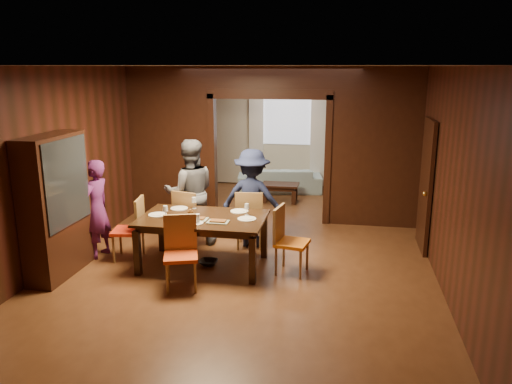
% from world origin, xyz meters
% --- Properties ---
extents(floor, '(9.00, 9.00, 0.00)m').
position_xyz_m(floor, '(0.00, 0.00, 0.00)').
color(floor, '#552E17').
rests_on(floor, ground).
extents(ceiling, '(5.50, 9.00, 0.02)m').
position_xyz_m(ceiling, '(0.00, 0.00, 2.90)').
color(ceiling, silver).
rests_on(ceiling, room_walls).
extents(room_walls, '(5.52, 9.01, 2.90)m').
position_xyz_m(room_walls, '(0.00, 1.89, 1.51)').
color(room_walls, black).
rests_on(room_walls, floor).
extents(person_purple, '(0.46, 0.62, 1.53)m').
position_xyz_m(person_purple, '(-2.32, -0.78, 0.77)').
color(person_purple, '#602161').
rests_on(person_purple, floor).
extents(person_grey, '(1.04, 0.93, 1.76)m').
position_xyz_m(person_grey, '(-1.07, 0.04, 0.88)').
color(person_grey, '#505057').
rests_on(person_grey, floor).
extents(person_navy, '(1.08, 0.68, 1.61)m').
position_xyz_m(person_navy, '(-0.05, 0.14, 0.81)').
color(person_navy, '#191F3E').
rests_on(person_navy, floor).
extents(sofa, '(2.05, 1.05, 0.57)m').
position_xyz_m(sofa, '(-0.08, 3.85, 0.29)').
color(sofa, '#9ABDCA').
rests_on(sofa, floor).
extents(serving_bowl, '(0.28, 0.28, 0.07)m').
position_xyz_m(serving_bowl, '(-0.54, -0.82, 0.79)').
color(serving_bowl, black).
rests_on(serving_bowl, dining_table).
extents(dining_table, '(1.82, 1.13, 0.76)m').
position_xyz_m(dining_table, '(-0.60, -0.87, 0.38)').
color(dining_table, black).
rests_on(dining_table, floor).
extents(coffee_table, '(0.80, 0.50, 0.40)m').
position_xyz_m(coffee_table, '(0.05, 2.94, 0.20)').
color(coffee_table, black).
rests_on(coffee_table, floor).
extents(chair_left, '(0.50, 0.50, 0.97)m').
position_xyz_m(chair_left, '(-1.81, -0.80, 0.48)').
color(chair_left, red).
rests_on(chair_left, floor).
extents(chair_right, '(0.51, 0.51, 0.97)m').
position_xyz_m(chair_right, '(0.72, -0.89, 0.48)').
color(chair_right, orange).
rests_on(chair_right, floor).
extents(chair_far_l, '(0.54, 0.54, 0.97)m').
position_xyz_m(chair_far_l, '(-1.02, -0.10, 0.48)').
color(chair_far_l, '#D34513').
rests_on(chair_far_l, floor).
extents(chair_far_r, '(0.49, 0.49, 0.97)m').
position_xyz_m(chair_far_r, '(-0.07, 0.05, 0.48)').
color(chair_far_r, '#C25612').
rests_on(chair_far_r, floor).
extents(chair_near, '(0.55, 0.55, 0.97)m').
position_xyz_m(chair_near, '(-0.68, -1.67, 0.48)').
color(chair_near, '#C23B12').
rests_on(chair_near, floor).
extents(hutch, '(0.40, 1.20, 2.00)m').
position_xyz_m(hutch, '(-2.53, -1.50, 1.00)').
color(hutch, black).
rests_on(hutch, floor).
extents(door_right, '(0.06, 0.90, 2.10)m').
position_xyz_m(door_right, '(2.70, 0.50, 1.05)').
color(door_right, black).
rests_on(door_right, floor).
extents(window_far, '(1.20, 0.03, 1.30)m').
position_xyz_m(window_far, '(0.00, 4.44, 1.70)').
color(window_far, silver).
rests_on(window_far, back_wall).
extents(curtain_left, '(0.35, 0.06, 2.40)m').
position_xyz_m(curtain_left, '(-0.75, 4.40, 1.25)').
color(curtain_left, white).
rests_on(curtain_left, back_wall).
extents(curtain_right, '(0.35, 0.06, 2.40)m').
position_xyz_m(curtain_right, '(0.75, 4.40, 1.25)').
color(curtain_right, white).
rests_on(curtain_right, back_wall).
extents(plate_left, '(0.27, 0.27, 0.01)m').
position_xyz_m(plate_left, '(-1.28, -0.90, 0.77)').
color(plate_left, white).
rests_on(plate_left, dining_table).
extents(plate_far_l, '(0.27, 0.27, 0.01)m').
position_xyz_m(plate_far_l, '(-1.07, -0.52, 0.77)').
color(plate_far_l, silver).
rests_on(plate_far_l, dining_table).
extents(plate_far_r, '(0.27, 0.27, 0.01)m').
position_xyz_m(plate_far_r, '(-0.13, -0.51, 0.77)').
color(plate_far_r, white).
rests_on(plate_far_r, dining_table).
extents(plate_right, '(0.27, 0.27, 0.01)m').
position_xyz_m(plate_right, '(0.06, -0.87, 0.77)').
color(plate_right, white).
rests_on(plate_right, dining_table).
extents(plate_near, '(0.27, 0.27, 0.01)m').
position_xyz_m(plate_near, '(-0.64, -1.18, 0.77)').
color(plate_near, white).
rests_on(plate_near, dining_table).
extents(platter_a, '(0.30, 0.20, 0.04)m').
position_xyz_m(platter_a, '(-0.64, -1.02, 0.78)').
color(platter_a, gray).
rests_on(platter_a, dining_table).
extents(platter_b, '(0.30, 0.20, 0.04)m').
position_xyz_m(platter_b, '(-0.31, -1.09, 0.78)').
color(platter_b, gray).
rests_on(platter_b, dining_table).
extents(wineglass_left, '(0.08, 0.08, 0.18)m').
position_xyz_m(wineglass_left, '(-1.12, -1.00, 0.85)').
color(wineglass_left, silver).
rests_on(wineglass_left, dining_table).
extents(wineglass_far, '(0.08, 0.08, 0.18)m').
position_xyz_m(wineglass_far, '(-0.85, -0.46, 0.85)').
color(wineglass_far, silver).
rests_on(wineglass_far, dining_table).
extents(wineglass_right, '(0.08, 0.08, 0.18)m').
position_xyz_m(wineglass_right, '(0.02, -0.68, 0.85)').
color(wineglass_right, white).
rests_on(wineglass_right, dining_table).
extents(tumbler, '(0.07, 0.07, 0.14)m').
position_xyz_m(tumbler, '(-0.58, -1.19, 0.83)').
color(tumbler, silver).
rests_on(tumbler, dining_table).
extents(condiment_jar, '(0.08, 0.08, 0.11)m').
position_xyz_m(condiment_jar, '(-0.77, -0.90, 0.82)').
color(condiment_jar, '#4B2A11').
rests_on(condiment_jar, dining_table).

